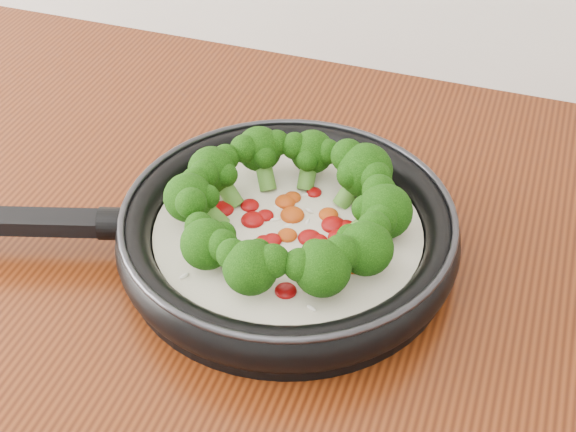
% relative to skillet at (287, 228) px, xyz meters
% --- Properties ---
extents(skillet, '(0.54, 0.41, 0.09)m').
position_rel_skillet_xyz_m(skillet, '(0.00, 0.00, 0.00)').
color(skillet, black).
rests_on(skillet, counter).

